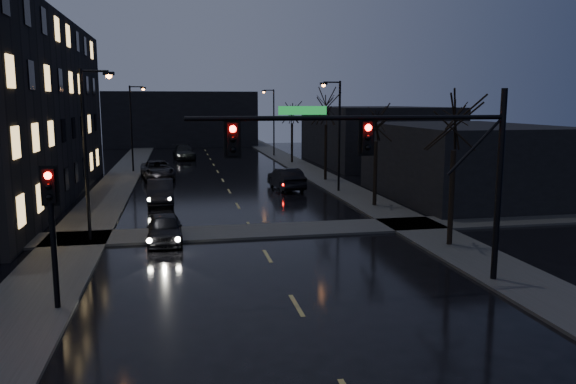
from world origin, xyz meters
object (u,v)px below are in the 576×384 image
oncoming_car_a (165,228)px  oncoming_car_b (160,192)px  lead_car (286,179)px  oncoming_car_d (184,152)px  oncoming_car_c (158,170)px

oncoming_car_a → oncoming_car_b: 10.53m
oncoming_car_b → lead_car: bearing=23.0°
oncoming_car_d → lead_car: (7.26, -24.65, 0.01)m
oncoming_car_a → oncoming_car_c: (-1.04, 22.69, 0.10)m
oncoming_car_a → oncoming_car_c: 22.71m
lead_car → oncoming_car_a: bearing=53.9°
oncoming_car_b → lead_car: size_ratio=0.95×
oncoming_car_d → oncoming_car_a: bearing=-98.5°
oncoming_car_b → oncoming_car_c: size_ratio=0.83×
oncoming_car_c → lead_car: lead_car is taller
oncoming_car_a → oncoming_car_d: oncoming_car_d is taller
oncoming_car_b → oncoming_car_c: oncoming_car_c is taller
oncoming_car_b → oncoming_car_c: bearing=90.7°
oncoming_car_c → oncoming_car_d: (2.44, 16.72, 0.02)m
oncoming_car_b → lead_car: (9.13, 4.25, 0.04)m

